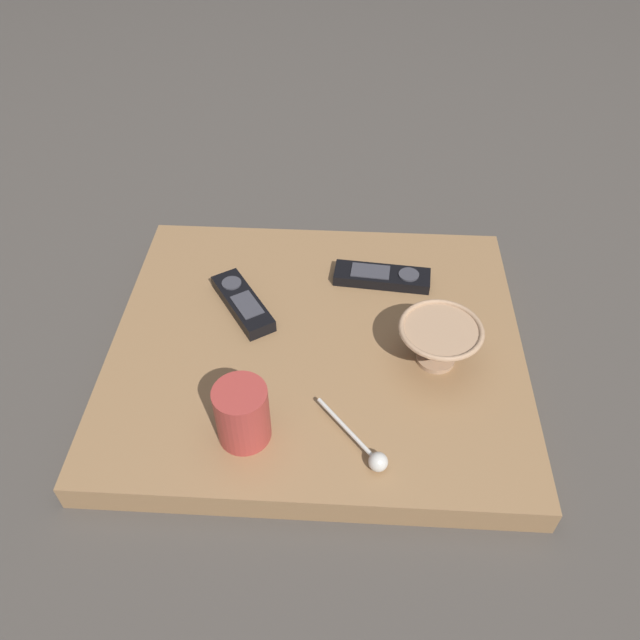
{
  "coord_description": "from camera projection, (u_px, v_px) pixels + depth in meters",
  "views": [
    {
      "loc": [
        0.68,
        0.04,
        0.77
      ],
      "look_at": [
        -0.02,
        0.0,
        0.07
      ],
      "focal_mm": 35.03,
      "sensor_mm": 36.0,
      "label": 1
    }
  ],
  "objects": [
    {
      "name": "tv_remote_far",
      "position": [
        382.0,
        277.0,
        1.09
      ],
      "size": [
        0.07,
        0.17,
        0.02
      ],
      "color": "black",
      "rests_on": "table"
    },
    {
      "name": "cereal_bowl",
      "position": [
        439.0,
        342.0,
        0.93
      ],
      "size": [
        0.13,
        0.13,
        0.07
      ],
      "color": "tan",
      "rests_on": "table"
    },
    {
      "name": "table",
      "position": [
        317.0,
        349.0,
        1.01
      ],
      "size": [
        0.57,
        0.65,
        0.05
      ],
      "color": "#936D47",
      "rests_on": "ground"
    },
    {
      "name": "ground_plane",
      "position": [
        317.0,
        358.0,
        1.03
      ],
      "size": [
        6.0,
        6.0,
        0.0
      ],
      "primitive_type": "plane",
      "color": "#47423D"
    },
    {
      "name": "coffee_mug",
      "position": [
        242.0,
        414.0,
        0.83
      ],
      "size": [
        0.07,
        0.07,
        0.09
      ],
      "color": "#A53833",
      "rests_on": "table"
    },
    {
      "name": "teaspoon",
      "position": [
        372.0,
        455.0,
        0.83
      ],
      "size": [
        0.11,
        0.1,
        0.03
      ],
      "color": "silver",
      "rests_on": "table"
    },
    {
      "name": "tv_remote_near",
      "position": [
        243.0,
        303.0,
        1.04
      ],
      "size": [
        0.15,
        0.12,
        0.03
      ],
      "color": "black",
      "rests_on": "table"
    }
  ]
}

